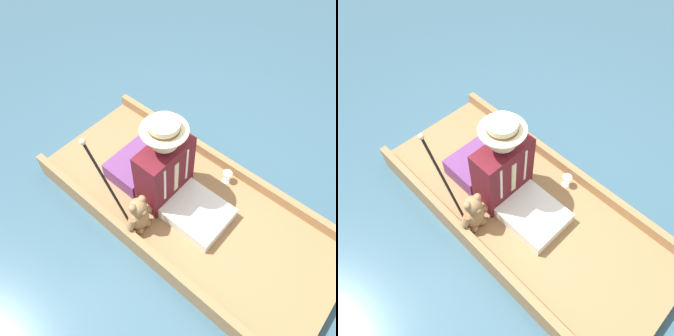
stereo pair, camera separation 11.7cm
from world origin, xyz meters
The scene contains 7 objects.
ground_plane centered at (0.00, 0.00, 0.00)m, with size 16.00×16.00×0.00m, color #385B70.
punt_boat centered at (0.00, 0.00, 0.09)m, with size 1.10×2.52×0.26m.
seat_cushion centered at (0.00, -0.53, 0.24)m, with size 0.52×0.37×0.17m.
seated_person centered at (0.04, -0.13, 0.47)m, with size 0.46×0.75×0.84m.
teddy_bear centered at (0.39, -0.14, 0.33)m, with size 0.26×0.15×0.37m.
wine_glass centered at (-0.40, 0.11, 0.24)m, with size 0.08×0.08×0.12m.
walking_cane centered at (0.45, -0.39, 0.61)m, with size 0.04×0.41×0.78m.
Camera 1 is at (1.14, 0.79, 2.49)m, focal length 35.00 mm.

